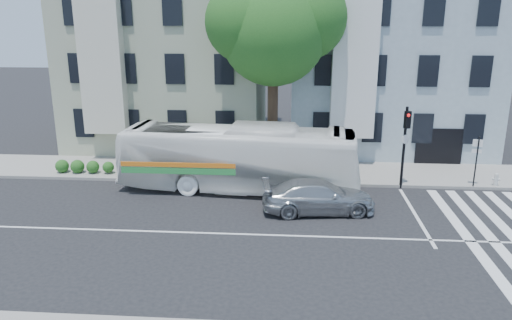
# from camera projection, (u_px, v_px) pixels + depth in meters

# --- Properties ---
(ground) EXTENTS (120.00, 120.00, 0.00)m
(ground) POSITION_uv_depth(u_px,v_px,m) (263.00, 235.00, 19.73)
(ground) COLOR black
(ground) RESTS_ON ground
(sidewalk_far) EXTENTS (80.00, 4.00, 0.15)m
(sidewalk_far) POSITION_uv_depth(u_px,v_px,m) (272.00, 171.00, 27.36)
(sidewalk_far) COLOR gray
(sidewalk_far) RESTS_ON ground
(building_left) EXTENTS (12.00, 10.00, 11.00)m
(building_left) POSITION_uv_depth(u_px,v_px,m) (171.00, 59.00, 33.00)
(building_left) COLOR #A1A68B
(building_left) RESTS_ON ground
(building_right) EXTENTS (12.00, 10.00, 11.00)m
(building_right) POSITION_uv_depth(u_px,v_px,m) (386.00, 60.00, 32.03)
(building_right) COLOR #8FA2AB
(building_right) RESTS_ON ground
(street_tree) EXTENTS (7.30, 5.90, 11.10)m
(street_tree) POSITION_uv_depth(u_px,v_px,m) (275.00, 25.00, 25.86)
(street_tree) COLOR #2D2116
(street_tree) RESTS_ON ground
(bus) EXTENTS (3.69, 11.91, 3.27)m
(bus) POSITION_uv_depth(u_px,v_px,m) (239.00, 158.00, 24.35)
(bus) COLOR white
(bus) RESTS_ON ground
(sedan) EXTENTS (2.61, 5.14, 1.43)m
(sedan) POSITION_uv_depth(u_px,v_px,m) (318.00, 196.00, 21.86)
(sedan) COLOR #AFB2B6
(sedan) RESTS_ON ground
(hedge) EXTENTS (8.17, 4.05, 0.70)m
(hedge) POSITION_uv_depth(u_px,v_px,m) (139.00, 168.00, 26.59)
(hedge) COLOR #2A591D
(hedge) RESTS_ON sidewalk_far
(traffic_signal) EXTENTS (0.40, 0.53, 4.12)m
(traffic_signal) POSITION_uv_depth(u_px,v_px,m) (405.00, 137.00, 24.20)
(traffic_signal) COLOR black
(traffic_signal) RESTS_ON ground
(fire_hydrant) EXTENTS (0.37, 0.21, 0.65)m
(fire_hydrant) POSITION_uv_depth(u_px,v_px,m) (496.00, 179.00, 24.83)
(fire_hydrant) COLOR silver
(fire_hydrant) RESTS_ON sidewalk_far
(far_sign_pole) EXTENTS (0.46, 0.21, 2.55)m
(far_sign_pole) POSITION_uv_depth(u_px,v_px,m) (477.00, 155.00, 24.40)
(far_sign_pole) COLOR black
(far_sign_pole) RESTS_ON sidewalk_far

